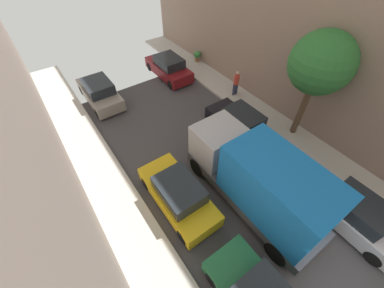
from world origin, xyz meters
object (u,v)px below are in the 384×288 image
(parked_car_left_4, at_px, (100,92))
(street_tree_1, at_px, (321,64))
(parked_car_left_3, at_px, (178,194))
(parked_car_right_3, at_px, (240,124))
(potted_plant_3, at_px, (197,56))
(parked_car_right_4, at_px, (169,68))
(parked_car_right_2, at_px, (352,212))
(pedestrian, at_px, (236,82))
(delivery_truck, at_px, (259,180))

(parked_car_left_4, height_order, street_tree_1, street_tree_1)
(parked_car_left_3, height_order, parked_car_right_3, same)
(potted_plant_3, bearing_deg, parked_car_right_4, -171.91)
(parked_car_right_2, distance_m, parked_car_right_3, 6.67)
(parked_car_left_3, xyz_separation_m, parked_car_right_2, (5.40, -4.84, 0.00))
(parked_car_left_3, relative_size, pedestrian, 2.44)
(parked_car_right_4, bearing_deg, street_tree_1, -75.08)
(parked_car_right_3, bearing_deg, potted_plant_3, 70.04)
(delivery_truck, bearing_deg, parked_car_left_4, 103.35)
(parked_car_right_4, height_order, pedestrian, pedestrian)
(parked_car_right_4, distance_m, potted_plant_3, 3.00)
(parked_car_left_3, distance_m, parked_car_right_3, 5.70)
(delivery_truck, bearing_deg, parked_car_left_3, 144.80)
(delivery_truck, bearing_deg, pedestrian, 52.96)
(parked_car_right_3, bearing_deg, pedestrian, 51.53)
(parked_car_left_3, relative_size, street_tree_1, 0.73)
(parked_car_right_3, relative_size, parked_car_right_4, 1.00)
(parked_car_right_3, height_order, parked_car_right_4, same)
(parked_car_left_4, xyz_separation_m, potted_plant_3, (8.36, 0.52, -0.08))
(parked_car_left_4, height_order, pedestrian, pedestrian)
(parked_car_left_4, height_order, parked_car_right_4, same)
(parked_car_left_4, bearing_deg, delivery_truck, -76.65)
(potted_plant_3, bearing_deg, pedestrian, -97.06)
(parked_car_left_3, height_order, parked_car_left_4, same)
(parked_car_left_4, xyz_separation_m, parked_car_right_3, (5.40, -7.64, 0.00))
(parked_car_right_2, bearing_deg, parked_car_right_4, 90.00)
(parked_car_right_3, height_order, delivery_truck, delivery_truck)
(street_tree_1, distance_m, potted_plant_3, 10.70)
(street_tree_1, bearing_deg, parked_car_right_3, 144.14)
(parked_car_left_3, bearing_deg, parked_car_right_2, -41.86)
(parked_car_left_3, distance_m, parked_car_right_4, 10.99)
(parked_car_right_2, distance_m, pedestrian, 9.86)
(parked_car_left_4, xyz_separation_m, parked_car_right_4, (5.40, 0.10, 0.00))
(parked_car_right_3, distance_m, delivery_truck, 4.73)
(parked_car_right_3, distance_m, street_tree_1, 4.84)
(parked_car_right_3, distance_m, pedestrian, 3.74)
(parked_car_right_2, xyz_separation_m, potted_plant_3, (2.96, 14.83, -0.08))
(pedestrian, relative_size, potted_plant_3, 2.02)
(parked_car_right_2, bearing_deg, street_tree_1, 62.05)
(parked_car_left_4, relative_size, street_tree_1, 0.73)
(parked_car_right_3, bearing_deg, street_tree_1, -35.86)
(delivery_truck, bearing_deg, parked_car_right_2, -47.37)
(parked_car_right_2, bearing_deg, parked_car_left_3, 138.14)
(parked_car_left_4, height_order, potted_plant_3, parked_car_left_4)
(parked_car_right_3, xyz_separation_m, pedestrian, (2.31, 2.91, 0.35))
(parked_car_right_3, relative_size, street_tree_1, 0.73)
(parked_car_left_4, distance_m, parked_car_right_2, 15.29)
(parked_car_right_4, bearing_deg, parked_car_left_4, -178.94)
(parked_car_right_4, distance_m, pedestrian, 5.37)
(parked_car_right_2, relative_size, parked_car_right_3, 1.00)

